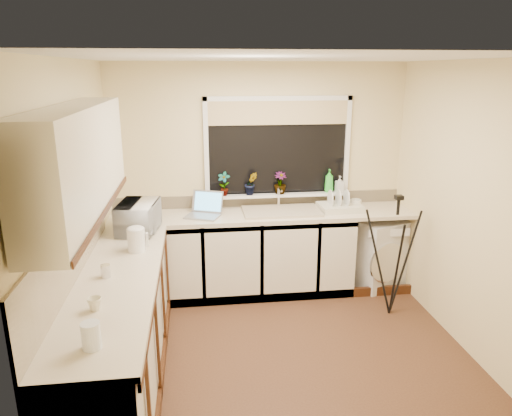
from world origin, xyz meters
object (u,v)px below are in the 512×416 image
object	(u,v)px
tripod	(394,256)
glass_jug	(91,336)
laptop	(205,209)
cup_back	(356,204)
steel_jar	(106,271)
plant_a	(224,184)
plant_c	(280,183)
dish_rack	(340,207)
soap_bottle_green	(329,181)
cup_left	(95,304)
kettle	(136,240)
plant_b	(251,183)
soap_bottle_clear	(340,184)
microwave	(138,217)
washing_machine	(377,251)

from	to	relation	value
tripod	glass_jug	bearing A→B (deg)	-163.79
laptop	cup_back	size ratio (longest dim) A/B	3.44
tripod	cup_back	size ratio (longest dim) A/B	9.87
steel_jar	plant_a	bearing A→B (deg)	59.71
glass_jug	plant_c	bearing A→B (deg)	60.12
laptop	tripod	distance (m)	1.96
dish_rack	glass_jug	size ratio (longest dim) A/B	2.93
glass_jug	plant_a	distance (m)	2.77
soap_bottle_green	cup_left	size ratio (longest dim) A/B	2.80
plant_c	cup_left	world-z (taller)	plant_c
plant_a	kettle	bearing A→B (deg)	-124.82
dish_rack	plant_b	world-z (taller)	plant_b
soap_bottle_green	cup_left	xyz separation A→B (m)	(-2.13, -2.19, -0.24)
steel_jar	plant_b	world-z (taller)	plant_b
dish_rack	soap_bottle_clear	xyz separation A→B (m)	(0.05, 0.20, 0.21)
plant_a	soap_bottle_clear	world-z (taller)	plant_a
dish_rack	steel_jar	bearing A→B (deg)	-149.99
soap_bottle_green	plant_a	bearing A→B (deg)	-179.11
tripod	microwave	xyz separation A→B (m)	(-2.44, 0.25, 0.42)
kettle	soap_bottle_clear	distance (m)	2.39
washing_machine	laptop	distance (m)	2.01
laptop	plant_a	distance (m)	0.37
plant_a	cup_left	xyz separation A→B (m)	(-0.96, -2.17, -0.24)
plant_a	cup_left	bearing A→B (deg)	-113.79
laptop	tripod	bearing A→B (deg)	1.41
washing_machine	plant_a	size ratio (longest dim) A/B	2.97
microwave	soap_bottle_clear	xyz separation A→B (m)	(2.13, 0.63, 0.10)
washing_machine	plant_b	xyz separation A→B (m)	(-1.42, 0.19, 0.79)
soap_bottle_clear	soap_bottle_green	bearing A→B (deg)	165.23
plant_c	soap_bottle_green	distance (m)	0.55
soap_bottle_green	tripod	bearing A→B (deg)	-65.10
washing_machine	plant_a	xyz separation A→B (m)	(-1.71, 0.19, 0.79)
laptop	tripod	xyz separation A→B (m)	(1.81, -0.68, -0.35)
plant_b	plant_c	size ratio (longest dim) A/B	1.05
soap_bottle_clear	glass_jug	bearing A→B (deg)	-129.88
washing_machine	tripod	size ratio (longest dim) A/B	0.63
plant_b	cup_back	world-z (taller)	plant_b
plant_b	plant_c	distance (m)	0.32
tripod	plant_b	distance (m)	1.67
washing_machine	plant_a	bearing A→B (deg)	153.38
soap_bottle_green	soap_bottle_clear	world-z (taller)	soap_bottle_green
kettle	plant_b	bearing A→B (deg)	46.55
plant_c	soap_bottle_clear	bearing A→B (deg)	-2.00
steel_jar	glass_jug	bearing A→B (deg)	-84.83
cup_back	cup_left	size ratio (longest dim) A/B	1.36
laptop	soap_bottle_green	size ratio (longest dim) A/B	1.67
dish_rack	glass_jug	xyz separation A→B (m)	(-2.13, -2.40, 0.04)
plant_a	cup_back	bearing A→B (deg)	-5.98
laptop	plant_b	size ratio (longest dim) A/B	1.70
laptop	cup_back	xyz separation A→B (m)	(1.65, 0.06, -0.01)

